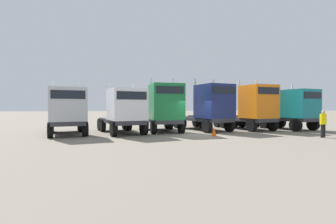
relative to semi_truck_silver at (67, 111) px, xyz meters
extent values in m
plane|color=gray|center=(9.23, -1.62, -1.77)|extent=(200.00, 200.00, 0.00)
cube|color=#333338|center=(-0.22, 1.04, -0.84)|extent=(3.31, 5.98, 0.30)
cube|color=#B7BABF|center=(0.12, -0.60, 0.46)|extent=(2.82, 2.74, 2.30)
cube|color=black|center=(0.36, -1.74, 1.08)|extent=(2.06, 0.47, 0.55)
cylinder|color=silver|center=(0.79, 0.87, 0.76)|extent=(0.21, 0.21, 2.90)
cylinder|color=silver|center=(-1.07, 0.48, 0.76)|extent=(0.21, 0.21, 2.90)
cylinder|color=#333338|center=(-0.47, 2.26, -0.63)|extent=(1.30, 1.30, 0.12)
cylinder|color=black|center=(1.29, -0.81, -1.25)|extent=(0.55, 1.08, 1.03)
cylinder|color=black|center=(-0.86, -1.26, -1.25)|extent=(0.55, 1.08, 1.03)
cylinder|color=black|center=(0.61, 2.46, -1.25)|extent=(0.55, 1.08, 1.03)
cylinder|color=black|center=(-1.54, 2.01, -1.25)|extent=(0.55, 1.08, 1.03)
cylinder|color=black|center=(0.39, 3.54, -1.25)|extent=(0.55, 1.08, 1.03)
cylinder|color=black|center=(-1.77, 3.09, -1.25)|extent=(0.55, 1.08, 1.03)
cube|color=#333338|center=(3.74, 1.15, -0.83)|extent=(3.56, 6.46, 0.30)
cube|color=white|center=(4.15, -0.57, 0.45)|extent=(2.94, 3.07, 2.26)
cube|color=black|center=(4.46, -1.85, 1.05)|extent=(2.05, 0.53, 0.55)
cylinder|color=silver|center=(4.74, 1.05, 0.75)|extent=(0.22, 0.22, 2.86)
cylinder|color=silver|center=(2.89, 0.61, 0.75)|extent=(0.22, 0.22, 2.86)
cylinder|color=#333338|center=(3.43, 2.45, -0.62)|extent=(1.33, 1.33, 0.12)
cylinder|color=black|center=(5.36, -0.89, -1.25)|extent=(0.58, 1.09, 1.04)
cylinder|color=black|center=(3.22, -1.40, -1.25)|extent=(0.58, 1.09, 1.04)
cylinder|color=black|center=(4.47, 2.82, -1.25)|extent=(0.58, 1.09, 1.04)
cylinder|color=black|center=(2.33, 2.31, -1.25)|extent=(0.58, 1.09, 1.04)
cylinder|color=black|center=(4.22, 3.89, -1.25)|extent=(0.58, 1.09, 1.04)
cylinder|color=black|center=(2.08, 3.38, -1.25)|extent=(0.58, 1.09, 1.04)
cube|color=#333338|center=(7.15, 1.79, -0.86)|extent=(2.45, 5.75, 0.30)
cube|color=#197238|center=(7.23, 0.15, 0.67)|extent=(2.51, 2.48, 2.76)
cube|color=black|center=(7.28, -1.05, 1.53)|extent=(2.10, 0.14, 0.55)
cylinder|color=silver|center=(8.11, 1.53, 0.97)|extent=(0.19, 0.19, 3.36)
cylinder|color=silver|center=(6.22, 1.45, 0.97)|extent=(0.19, 0.19, 3.36)
cylinder|color=#333338|center=(7.10, 3.04, -0.65)|extent=(1.15, 1.15, 0.12)
cylinder|color=black|center=(8.35, -0.28, -1.26)|extent=(0.40, 1.02, 1.00)
cylinder|color=black|center=(6.15, -0.38, -1.26)|extent=(0.40, 1.02, 1.00)
cylinder|color=black|center=(8.19, 3.07, -1.26)|extent=(0.40, 1.02, 1.00)
cylinder|color=black|center=(6.00, 2.97, -1.26)|extent=(0.40, 1.02, 1.00)
cylinder|color=black|center=(8.15, 4.17, -1.26)|extent=(0.40, 1.02, 1.00)
cylinder|color=black|center=(5.95, 4.07, -1.26)|extent=(0.40, 1.02, 1.00)
cube|color=#333338|center=(10.86, 2.14, -0.80)|extent=(3.60, 6.65, 0.30)
cube|color=navy|center=(11.29, 0.32, 0.72)|extent=(2.93, 3.07, 2.74)
cube|color=black|center=(11.59, -0.95, 1.57)|extent=(2.05, 0.52, 0.55)
cylinder|color=silver|center=(11.88, 1.95, 1.02)|extent=(0.22, 0.22, 3.34)
cylinder|color=silver|center=(10.03, 1.51, 1.02)|extent=(0.22, 0.22, 3.34)
cylinder|color=#333338|center=(10.54, 3.49, -0.59)|extent=(1.32, 1.32, 0.12)
cylinder|color=black|center=(12.50, 0.00, -1.23)|extent=(0.59, 1.12, 1.07)
cylinder|color=black|center=(10.36, -0.51, -1.23)|extent=(0.59, 1.12, 1.07)
cylinder|color=black|center=(11.57, 3.90, -1.23)|extent=(0.59, 1.12, 1.07)
cylinder|color=black|center=(9.43, 3.40, -1.23)|extent=(0.59, 1.12, 1.07)
cylinder|color=black|center=(11.32, 4.97, -1.23)|extent=(0.59, 1.12, 1.07)
cylinder|color=black|center=(9.18, 4.47, -1.23)|extent=(0.59, 1.12, 1.07)
cube|color=#333338|center=(14.93, 2.15, -0.83)|extent=(3.14, 6.62, 0.30)
cube|color=orange|center=(15.23, 0.19, 0.71)|extent=(2.73, 2.72, 2.78)
cube|color=black|center=(15.41, -1.01, 1.58)|extent=(2.08, 0.36, 0.55)
cylinder|color=silver|center=(15.97, 1.65, 1.01)|extent=(0.21, 0.21, 3.38)
cylinder|color=silver|center=(14.09, 1.37, 1.01)|extent=(0.21, 0.21, 3.38)
cylinder|color=#333338|center=(14.71, 3.54, -0.62)|extent=(1.25, 1.25, 0.12)
cylinder|color=black|center=(16.39, -0.13, -1.25)|extent=(0.50, 1.08, 1.04)
cylinder|color=black|center=(14.22, -0.47, -1.25)|extent=(0.50, 1.08, 1.04)
cylinder|color=black|center=(15.77, 3.88, -1.25)|extent=(0.50, 1.08, 1.04)
cylinder|color=black|center=(13.60, 3.55, -1.25)|extent=(0.50, 1.08, 1.04)
cylinder|color=black|center=(15.61, 4.97, -1.25)|extent=(0.50, 1.08, 1.04)
cylinder|color=black|center=(13.43, 4.64, -1.25)|extent=(0.50, 1.08, 1.04)
cube|color=#333338|center=(18.56, 1.38, -0.81)|extent=(3.41, 6.04, 0.30)
cube|color=#14727A|center=(18.91, -0.16, 0.55)|extent=(2.90, 3.00, 2.42)
cube|color=black|center=(19.19, -1.41, 1.23)|extent=(2.06, 0.50, 0.55)
cylinder|color=silver|center=(19.52, 1.43, 0.85)|extent=(0.22, 0.22, 3.02)
cylinder|color=silver|center=(17.67, 1.01, 0.85)|extent=(0.22, 0.22, 3.02)
cylinder|color=#333338|center=(18.28, 2.61, -0.60)|extent=(1.32, 1.32, 0.12)
cylinder|color=black|center=(20.10, -0.47, -1.24)|extent=(0.57, 1.10, 1.05)
cylinder|color=black|center=(17.96, -0.95, -1.24)|extent=(0.57, 1.10, 1.05)
cylinder|color=black|center=(19.35, 2.84, -1.24)|extent=(0.57, 1.10, 1.05)
cylinder|color=black|center=(17.21, 2.36, -1.24)|extent=(0.57, 1.10, 1.05)
cylinder|color=black|center=(19.11, 3.92, -1.24)|extent=(0.57, 1.10, 1.05)
cylinder|color=black|center=(16.96, 3.43, -1.24)|extent=(0.57, 1.10, 1.05)
cylinder|color=black|center=(17.02, -4.80, -1.33)|extent=(0.21, 0.21, 0.88)
cylinder|color=black|center=(16.76, -4.90, -1.33)|extent=(0.21, 0.21, 0.88)
cylinder|color=yellow|center=(16.89, -4.85, -0.54)|extent=(0.51, 0.51, 0.70)
sphere|color=tan|center=(16.89, -4.85, -0.07)|extent=(0.24, 0.24, 0.24)
cone|color=#F2590C|center=(10.04, -2.66, -1.44)|extent=(0.36, 0.36, 0.66)
camera|label=1|loc=(3.25, -18.98, 0.31)|focal=26.82mm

